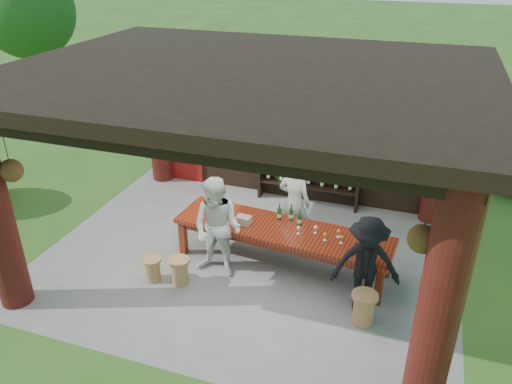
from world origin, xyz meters
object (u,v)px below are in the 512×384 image
(tasting_table, at_px, (282,234))
(wine_shelf, at_px, (309,161))
(guest_man, at_px, (366,265))
(stool_far_left, at_px, (152,269))
(host, at_px, (294,203))
(napkin_basket, at_px, (244,220))
(guest_woman, at_px, (217,228))
(stool_near_left, at_px, (180,271))
(stool_near_right, at_px, (364,308))

(tasting_table, bearing_deg, wine_shelf, 92.83)
(guest_man, bearing_deg, stool_far_left, 174.15)
(host, distance_m, napkin_basket, 1.09)
(host, height_order, guest_woman, guest_woman)
(stool_far_left, bearing_deg, guest_man, 7.04)
(host, bearing_deg, tasting_table, 101.41)
(stool_near_left, height_order, stool_far_left, stool_near_left)
(stool_near_right, xyz_separation_m, host, (-1.60, 1.86, 0.59))
(stool_far_left, bearing_deg, host, 44.68)
(stool_far_left, distance_m, host, 2.84)
(stool_near_right, relative_size, host, 0.30)
(stool_far_left, xyz_separation_m, guest_man, (3.51, 0.43, 0.59))
(guest_woman, xyz_separation_m, guest_man, (2.51, -0.13, -0.09))
(guest_man, distance_m, napkin_basket, 2.34)
(wine_shelf, xyz_separation_m, stool_near_left, (-1.36, -3.58, -0.74))
(stool_far_left, distance_m, guest_man, 3.58)
(wine_shelf, height_order, guest_man, wine_shelf)
(tasting_table, xyz_separation_m, guest_man, (1.54, -0.74, 0.18))
(stool_near_right, relative_size, napkin_basket, 2.04)
(tasting_table, xyz_separation_m, stool_near_right, (1.60, -1.08, -0.36))
(guest_man, bearing_deg, wine_shelf, 104.43)
(stool_near_left, height_order, guest_woman, guest_woman)
(wine_shelf, height_order, stool_far_left, wine_shelf)
(tasting_table, bearing_deg, napkin_basket, -175.16)
(guest_woman, bearing_deg, wine_shelf, 79.64)
(stool_near_left, bearing_deg, guest_man, 6.76)
(guest_woman, bearing_deg, guest_man, 2.10)
(napkin_basket, bearing_deg, guest_woman, -115.73)
(stool_near_right, height_order, stool_far_left, stool_near_right)
(wine_shelf, distance_m, host, 1.72)
(wine_shelf, distance_m, guest_woman, 3.21)
(stool_far_left, bearing_deg, tasting_table, 30.76)
(guest_man, bearing_deg, tasting_table, 141.53)
(tasting_table, height_order, guest_woman, guest_woman)
(wine_shelf, distance_m, napkin_basket, 2.61)
(guest_woman, xyz_separation_m, napkin_basket, (0.27, 0.55, -0.09))
(host, distance_m, guest_woman, 1.69)
(stool_near_left, relative_size, stool_near_right, 0.90)
(stool_far_left, bearing_deg, stool_near_right, 1.42)
(tasting_table, distance_m, napkin_basket, 0.73)
(stool_near_right, bearing_deg, stool_far_left, -178.58)
(tasting_table, height_order, stool_far_left, tasting_table)
(wine_shelf, bearing_deg, stool_far_left, -116.77)
(tasting_table, distance_m, stool_near_left, 1.89)
(stool_near_left, bearing_deg, wine_shelf, 69.14)
(guest_woman, distance_m, napkin_basket, 0.62)
(stool_far_left, xyz_separation_m, napkin_basket, (1.26, 1.11, 0.59))
(tasting_table, distance_m, stool_far_left, 2.32)
(wine_shelf, relative_size, host, 1.29)
(stool_far_left, distance_m, napkin_basket, 1.78)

